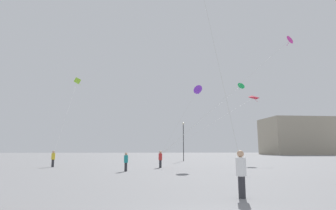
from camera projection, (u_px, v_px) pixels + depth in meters
The scene contains 11 objects.
person_in_teal at pixel (126, 161), 22.98m from camera, with size 0.35×0.35×1.60m.
person_in_yellow at pixel (53, 158), 28.55m from camera, with size 0.38×0.38×1.74m.
person_in_white at pixel (241, 172), 10.45m from camera, with size 0.40×0.40×1.83m.
person_in_red at pixel (160, 158), 27.48m from camera, with size 0.37×0.37×1.71m.
kite_crimson_delta at pixel (252, 98), 39.03m from camera, with size 15.03×10.13×8.50m.
kite_emerald_diamond at pixel (241, 86), 43.86m from camera, with size 14.73×14.72×11.49m.
kite_magenta_diamond at pixel (289, 41), 32.37m from camera, with size 16.42×2.17×14.33m.
kite_violet_diamond at pixel (197, 90), 32.13m from camera, with size 5.31×3.68×8.26m.
kite_lime_delta at pixel (77, 82), 41.70m from camera, with size 1.77×12.48×11.68m.
building_left_hall at pixel (298, 136), 97.65m from camera, with size 23.86×16.27×13.22m.
lamppost_east at pixel (183, 136), 43.05m from camera, with size 0.36×0.36×6.21m.
Camera 1 is at (-1.68, -6.02, 1.87)m, focal length 28.47 mm.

